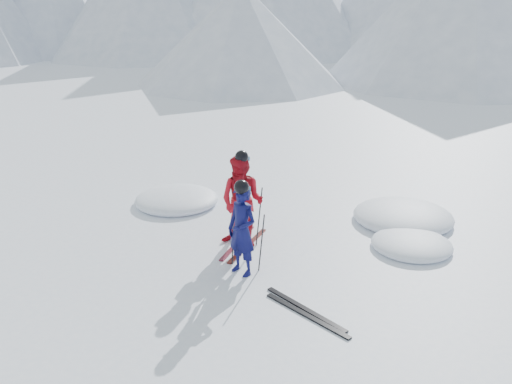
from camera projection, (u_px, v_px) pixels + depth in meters
The scene contains 12 objects.
ground at pixel (335, 279), 9.56m from camera, with size 160.00×160.00×0.00m, color white.
skier_blue at pixel (242, 231), 9.49m from camera, with size 0.60×0.40×1.65m, color #0B0D46.
skier_red at pixel (242, 202), 10.56m from camera, with size 0.90×0.70×1.85m, color #AF0E1A.
pole_blue_left at pixel (233, 238), 9.85m from camera, with size 0.02×0.02×1.10m, color black.
pole_blue_right at pixel (261, 243), 9.66m from camera, with size 0.02×0.02×1.10m, color black.
pole_red_left at pixel (237, 209), 11.01m from camera, with size 0.02×0.02×1.23m, color black.
pole_red_right at pixel (259, 217), 10.63m from camera, with size 0.02×0.02×1.23m, color black.
ski_worn_left at pixel (238, 243), 10.93m from camera, with size 0.09×1.70×0.03m, color black.
ski_worn_right at pixel (247, 245), 10.81m from camera, with size 0.09×1.70×0.03m, color black.
ski_loose_a at pixel (305, 309), 8.60m from camera, with size 0.09×1.70×0.03m, color black.
ski_loose_b at pixel (307, 315), 8.43m from camera, with size 0.09×1.70×0.03m, color black.
snow_lumps at pixel (325, 224), 11.86m from camera, with size 10.11×6.51×0.48m.
Camera 1 is at (3.35, -7.91, 4.68)m, focal length 38.00 mm.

